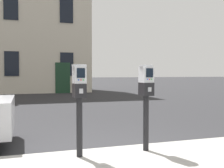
% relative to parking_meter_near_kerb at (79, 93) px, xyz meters
% --- Properties ---
extents(ground_plane, '(160.00, 160.00, 0.00)m').
position_rel_parking_meter_near_kerb_xyz_m(ground_plane, '(0.56, 0.17, -1.08)').
color(ground_plane, '#28282B').
extents(parking_meter_near_kerb, '(0.22, 0.25, 1.37)m').
position_rel_parking_meter_near_kerb_xyz_m(parking_meter_near_kerb, '(0.00, 0.00, 0.00)').
color(parking_meter_near_kerb, black).
rests_on(parking_meter_near_kerb, sidewalk_slab).
extents(parking_meter_twin_adjacent, '(0.22, 0.25, 1.37)m').
position_rel_parking_meter_near_kerb_xyz_m(parking_meter_twin_adjacent, '(1.08, 0.00, 0.00)').
color(parking_meter_twin_adjacent, black).
rests_on(parking_meter_twin_adjacent, sidewalk_slab).
extents(townhouse_green_painted, '(7.13, 5.86, 10.85)m').
position_rel_parking_meter_near_kerb_xyz_m(townhouse_green_painted, '(0.30, 17.84, 4.35)').
color(townhouse_green_painted, beige).
rests_on(townhouse_green_painted, ground_plane).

